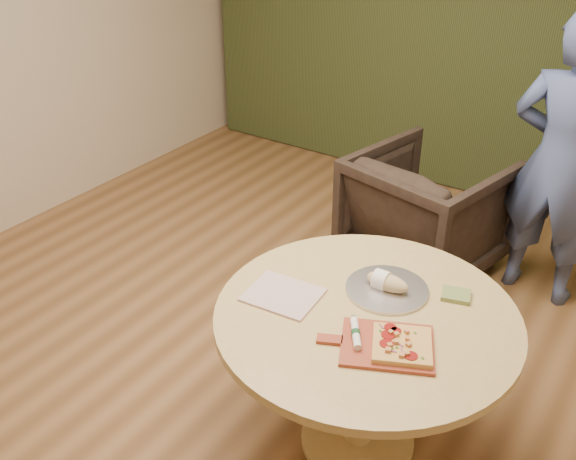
% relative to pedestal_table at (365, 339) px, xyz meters
% --- Properties ---
extents(room_shell, '(5.04, 6.04, 2.84)m').
position_rel_pedestal_table_xyz_m(room_shell, '(-0.58, -0.06, 0.79)').
color(room_shell, brown).
rests_on(room_shell, ground).
extents(curtain, '(4.80, 0.14, 2.78)m').
position_rel_pedestal_table_xyz_m(curtain, '(-0.58, 2.84, 0.79)').
color(curtain, '#283216').
rests_on(curtain, ground).
extents(pedestal_table, '(1.26, 1.26, 0.75)m').
position_rel_pedestal_table_xyz_m(pedestal_table, '(0.00, 0.00, 0.00)').
color(pedestal_table, tan).
rests_on(pedestal_table, ground).
extents(pizza_paddle, '(0.47, 0.40, 0.01)m').
position_rel_pedestal_table_xyz_m(pizza_paddle, '(0.15, -0.15, 0.15)').
color(pizza_paddle, '#9C3F27').
rests_on(pizza_paddle, pedestal_table).
extents(flatbread_pizza, '(0.29, 0.29, 0.04)m').
position_rel_pedestal_table_xyz_m(flatbread_pizza, '(0.22, -0.13, 0.17)').
color(flatbread_pizza, '#DDAE56').
rests_on(flatbread_pizza, pizza_paddle).
extents(cutlery_roll, '(0.13, 0.18, 0.03)m').
position_rel_pedestal_table_xyz_m(cutlery_roll, '(0.04, -0.17, 0.17)').
color(cutlery_roll, white).
rests_on(cutlery_roll, pizza_paddle).
extents(newspaper, '(0.32, 0.27, 0.01)m').
position_rel_pedestal_table_xyz_m(newspaper, '(-0.35, -0.10, 0.15)').
color(newspaper, white).
rests_on(newspaper, pedestal_table).
extents(serving_tray, '(0.36, 0.36, 0.02)m').
position_rel_pedestal_table_xyz_m(serving_tray, '(-0.00, 0.18, 0.15)').
color(serving_tray, silver).
rests_on(serving_tray, pedestal_table).
extents(bread_roll, '(0.19, 0.09, 0.09)m').
position_rel_pedestal_table_xyz_m(bread_roll, '(-0.01, 0.18, 0.18)').
color(bread_roll, tan).
rests_on(bread_roll, serving_tray).
extents(green_packet, '(0.14, 0.13, 0.02)m').
position_rel_pedestal_table_xyz_m(green_packet, '(0.26, 0.31, 0.15)').
color(green_packet, '#54682E').
rests_on(green_packet, pedestal_table).
extents(armchair, '(0.99, 0.95, 0.87)m').
position_rel_pedestal_table_xyz_m(armchair, '(-0.37, 1.56, -0.18)').
color(armchair, black).
rests_on(armchair, ground).
extents(person_standing, '(0.66, 0.46, 1.73)m').
position_rel_pedestal_table_xyz_m(person_standing, '(0.33, 1.70, 0.26)').
color(person_standing, '#425486').
rests_on(person_standing, ground).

